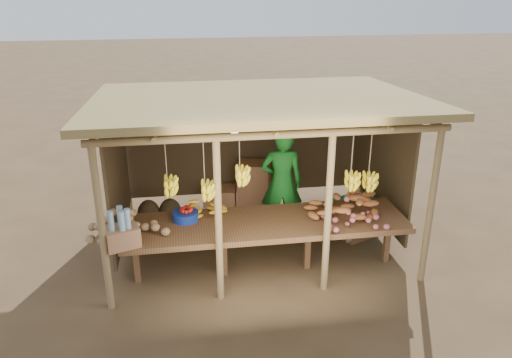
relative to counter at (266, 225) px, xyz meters
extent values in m
plane|color=brown|center=(0.00, 0.95, -0.74)|extent=(60.00, 60.00, 0.00)
cylinder|color=olive|center=(-2.10, -0.55, 0.36)|extent=(0.09, 0.09, 2.20)
cylinder|color=olive|center=(2.10, -0.55, 0.36)|extent=(0.09, 0.09, 2.20)
cylinder|color=olive|center=(-2.10, 2.45, 0.36)|extent=(0.09, 0.09, 2.20)
cylinder|color=olive|center=(2.10, 2.45, 0.36)|extent=(0.09, 0.09, 2.20)
cylinder|color=olive|center=(-0.70, -0.55, 0.36)|extent=(0.09, 0.09, 2.20)
cylinder|color=olive|center=(0.70, -0.55, 0.36)|extent=(0.09, 0.09, 2.20)
cylinder|color=olive|center=(0.00, -0.55, 1.46)|extent=(4.40, 0.09, 0.09)
cylinder|color=olive|center=(0.00, 2.45, 1.46)|extent=(4.40, 0.09, 0.09)
cube|color=olive|center=(0.00, 0.95, 1.55)|extent=(4.70, 3.50, 0.28)
cube|color=#4C3A23|center=(0.00, 2.43, 0.47)|extent=(4.20, 0.04, 1.98)
cube|color=#4C3A23|center=(-2.08, 1.15, 0.47)|extent=(0.04, 2.40, 1.98)
cube|color=#4C3A23|center=(2.08, 1.15, 0.47)|extent=(0.04, 2.40, 1.98)
cube|color=brown|center=(0.00, 0.00, 0.02)|extent=(3.90, 1.05, 0.08)
cube|color=brown|center=(-1.80, 0.00, -0.38)|extent=(0.08, 0.08, 0.72)
cube|color=brown|center=(-0.60, 0.00, -0.38)|extent=(0.08, 0.08, 0.72)
cube|color=brown|center=(0.60, 0.00, -0.38)|extent=(0.08, 0.08, 0.72)
cube|color=brown|center=(1.80, 0.00, -0.38)|extent=(0.08, 0.08, 0.72)
cylinder|color=navy|center=(-1.10, 0.21, 0.12)|extent=(0.36, 0.36, 0.12)
cube|color=#A26C48|center=(-1.90, -0.40, 0.19)|extent=(0.49, 0.44, 0.26)
imported|color=#176A1F|center=(0.42, 1.04, 0.18)|extent=(0.70, 0.50, 1.83)
cube|color=brown|center=(1.63, 0.87, -0.46)|extent=(0.75, 0.70, 0.55)
cube|color=#0C8C7C|center=(1.63, 0.87, -0.16)|extent=(0.84, 0.79, 0.06)
cube|color=#A26C48|center=(0.13, 2.06, -0.49)|extent=(0.63, 0.54, 0.44)
cube|color=#A26C48|center=(0.13, 2.06, -0.05)|extent=(0.63, 0.54, 0.44)
cube|color=#A26C48|center=(-0.48, 2.06, -0.49)|extent=(0.63, 0.54, 0.44)
ellipsoid|color=#4C3A23|center=(-1.72, 1.74, -0.51)|extent=(0.39, 0.39, 0.53)
ellipsoid|color=#4C3A23|center=(-1.36, 1.74, -0.51)|extent=(0.39, 0.39, 0.53)
camera|label=1|loc=(-1.08, -6.08, 3.17)|focal=35.00mm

